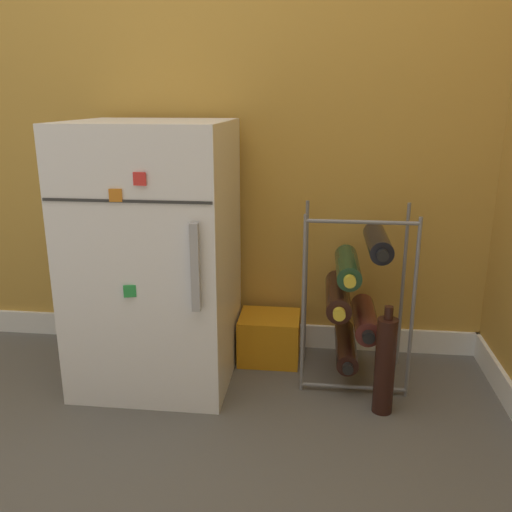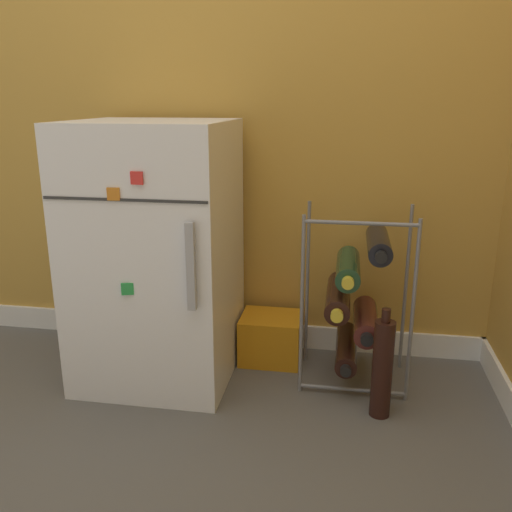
% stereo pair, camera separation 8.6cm
% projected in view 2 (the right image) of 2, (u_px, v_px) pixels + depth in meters
% --- Properties ---
extents(ground_plane, '(14.00, 14.00, 0.00)m').
position_uv_depth(ground_plane, '(236.00, 445.00, 1.51)').
color(ground_plane, '#56544F').
extents(wall_back, '(6.59, 0.07, 2.50)m').
position_uv_depth(wall_back, '(274.00, 1.00, 1.80)').
color(wall_back, '#BC8C38').
rests_on(wall_back, ground_plane).
extents(mini_fridge, '(0.49, 0.50, 0.86)m').
position_uv_depth(mini_fridge, '(157.00, 254.00, 1.80)').
color(mini_fridge, white).
rests_on(mini_fridge, ground_plane).
extents(wine_rack, '(0.35, 0.33, 0.59)m').
position_uv_depth(wine_rack, '(354.00, 297.00, 1.78)').
color(wine_rack, slate).
rests_on(wine_rack, ground_plane).
extents(soda_box, '(0.22, 0.18, 0.17)m').
position_uv_depth(soda_box, '(271.00, 338.00, 1.98)').
color(soda_box, orange).
rests_on(soda_box, ground_plane).
extents(loose_bottle_floor, '(0.06, 0.06, 0.35)m').
position_uv_depth(loose_bottle_floor, '(382.00, 368.00, 1.61)').
color(loose_bottle_floor, black).
rests_on(loose_bottle_floor, ground_plane).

